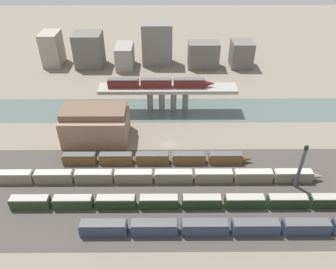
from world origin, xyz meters
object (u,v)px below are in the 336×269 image
object	(u,v)px
warehouse_building	(96,124)
train_yard_outer	(156,158)
train_yard_near	(236,227)
train_yard_far	(158,176)
train_yard_mid	(185,202)
train_on_bridge	(160,83)
signal_tower	(300,167)

from	to	relation	value
warehouse_building	train_yard_outer	bearing A→B (deg)	-33.23
train_yard_near	train_yard_far	bearing A→B (deg)	136.57
train_yard_outer	warehouse_building	xyz separation A→B (m)	(-22.34, 14.64, 4.19)
train_yard_far	train_yard_mid	bearing A→B (deg)	-53.07
train_on_bridge	warehouse_building	size ratio (longest dim) A/B	1.86
train_yard_near	signal_tower	distance (m)	28.18
train_on_bridge	train_yard_far	size ratio (longest dim) A/B	0.42
train_yard_near	signal_tower	world-z (taller)	signal_tower
train_yard_near	signal_tower	bearing A→B (deg)	38.78
train_yard_outer	warehouse_building	size ratio (longest dim) A/B	2.75
train_yard_mid	warehouse_building	xyz separation A→B (m)	(-31.01, 34.27, 4.17)
train_yard_near	train_yard_far	world-z (taller)	train_yard_near
train_yard_mid	train_on_bridge	bearing A→B (deg)	98.16
train_on_bridge	train_yard_mid	xyz separation A→B (m)	(7.73, -53.96, -10.84)
train_on_bridge	train_yard_far	distance (m)	44.66
train_yard_far	signal_tower	xyz separation A→B (m)	(42.48, -2.54, 5.66)
train_yard_near	train_yard_mid	xyz separation A→B (m)	(-12.97, 9.22, -0.12)
train_on_bridge	warehouse_building	bearing A→B (deg)	-139.78
train_yard_outer	train_yard_mid	bearing A→B (deg)	-66.17
warehouse_building	signal_tower	xyz separation A→B (m)	(65.51, -26.19, 1.56)
train_yard_far	train_yard_outer	bearing A→B (deg)	94.39
train_yard_far	signal_tower	bearing A→B (deg)	-3.42
signal_tower	train_yard_far	bearing A→B (deg)	176.58
warehouse_building	train_on_bridge	bearing A→B (deg)	40.22
train_on_bridge	train_yard_near	bearing A→B (deg)	-71.85
train_on_bridge	signal_tower	distance (m)	62.57
train_yard_mid	warehouse_building	world-z (taller)	warehouse_building
train_yard_far	warehouse_building	xyz separation A→B (m)	(-23.03, 23.66, 4.11)
train_yard_outer	warehouse_building	world-z (taller)	warehouse_building
train_on_bridge	warehouse_building	xyz separation A→B (m)	(-23.28, -19.69, -6.67)
warehouse_building	signal_tower	size ratio (longest dim) A/B	1.49
train_yard_near	train_yard_mid	distance (m)	15.91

